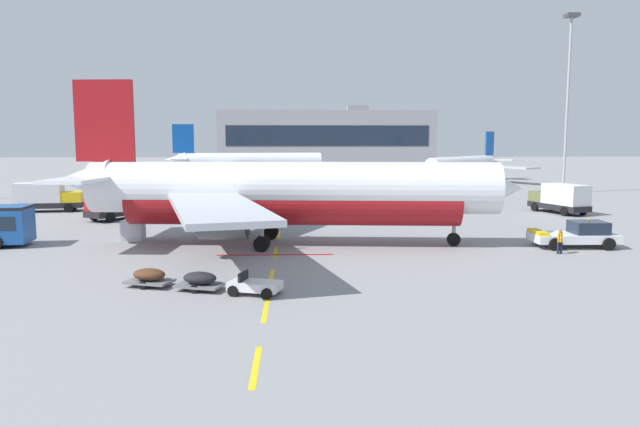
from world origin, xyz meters
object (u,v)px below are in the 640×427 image
fuel_service_truck (560,198)px  apron_light_mast_far (568,83)px  catering_truck (119,203)px  ground_power_truck (47,197)px  airliner_mid_left (248,163)px  airliner_foreground (285,192)px  ground_crew_worker (560,240)px  baggage_train (200,280)px  airliner_far_center (464,166)px  pushback_tug (577,235)px  uld_cargo_container (133,230)px

fuel_service_truck → apron_light_mast_far: apron_light_mast_far is taller
catering_truck → ground_power_truck: bearing=145.8°
fuel_service_truck → airliner_mid_left: bearing=127.3°
airliner_foreground → ground_crew_worker: size_ratio=20.50×
apron_light_mast_far → fuel_service_truck: bearing=-114.9°
catering_truck → baggage_train: (12.38, -28.55, -1.12)m
airliner_far_center → pushback_tug: bearing=-98.8°
airliner_foreground → apron_light_mast_far: 58.94m
pushback_tug → ground_crew_worker: pushback_tug is taller
airliner_mid_left → baggage_train: size_ratio=3.46×
airliner_foreground → uld_cargo_container: bearing=168.4°
catering_truck → apron_light_mast_far: size_ratio=0.28×
catering_truck → fuel_service_truck: size_ratio=0.96×
airliner_foreground → fuel_service_truck: (28.83, 17.87, -2.30)m
airliner_foreground → apron_light_mast_far: (39.92, 41.73, 11.83)m
airliner_far_center → baggage_train: airliner_far_center is taller
pushback_tug → baggage_train: 28.13m
pushback_tug → catering_truck: bearing=156.1°
pushback_tug → catering_truck: 41.54m
baggage_train → fuel_service_truck: bearing=43.5°
airliner_far_center → uld_cargo_container: airliner_far_center is taller
fuel_service_truck → ground_power_truck: (-55.07, 3.74, 0.00)m
ground_crew_worker → apron_light_mast_far: size_ratio=0.07×
fuel_service_truck → ground_power_truck: 55.20m
pushback_tug → ground_power_truck: (-47.58, 23.39, 0.74)m
airliner_mid_left → uld_cargo_container: (-4.02, -63.72, -2.58)m
airliner_mid_left → uld_cargo_container: size_ratio=18.41×
fuel_service_truck → ground_crew_worker: fuel_service_truck is taller
apron_light_mast_far → uld_cargo_container: bearing=-142.9°
airliner_mid_left → ground_power_truck: size_ratio=4.11×
fuel_service_truck → uld_cargo_container: size_ratio=4.57×
ground_crew_worker → uld_cargo_container: (-30.87, 6.83, -0.17)m
airliner_far_center → airliner_mid_left: bearing=176.6°
baggage_train → apron_light_mast_far: bearing=51.4°
airliner_foreground → airliner_mid_left: 66.65m
catering_truck → ground_crew_worker: catering_truck is taller
airliner_far_center → catering_truck: airliner_far_center is taller
ground_crew_worker → airliner_foreground: bearing=167.0°
airliner_mid_left → fuel_service_truck: airliner_mid_left is taller
catering_truck → baggage_train: bearing=-66.6°
uld_cargo_container → apron_light_mast_far: bearing=37.1°
pushback_tug → uld_cargo_container: pushback_tug is taller
airliner_far_center → catering_truck: (-48.11, -48.79, -1.35)m
airliner_foreground → baggage_train: (-4.23, -13.48, -3.42)m
apron_light_mast_far → airliner_mid_left: bearing=152.9°
airliner_foreground → apron_light_mast_far: apron_light_mast_far is taller
airliner_foreground → pushback_tug: bearing=-4.8°
airliner_foreground → baggage_train: bearing=-107.4°
fuel_service_truck → uld_cargo_container: (-40.75, -15.41, -0.85)m
baggage_train → ground_crew_worker: 24.91m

